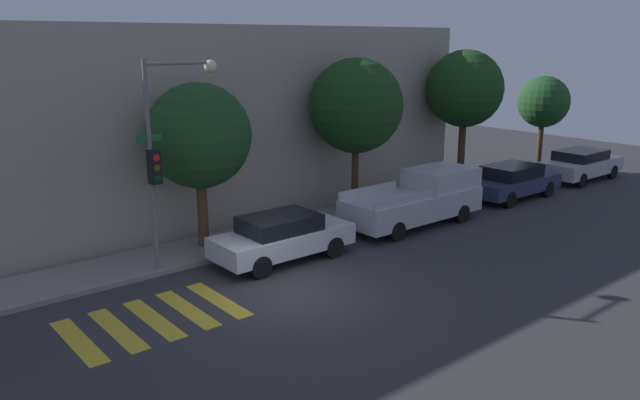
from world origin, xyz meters
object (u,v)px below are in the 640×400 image
sedan_near_corner (282,237)px  sedan_far_end (581,164)px  sedan_middle (512,181)px  traffic_light_pole (166,141)px  tree_behind_truck (543,102)px  pickup_truck (419,198)px  tree_far_end (465,89)px  tree_near_corner (199,136)px  tree_midblock (356,106)px

sedan_near_corner → sedan_far_end: size_ratio=0.93×
sedan_middle → sedan_far_end: sedan_far_end is taller
traffic_light_pole → tree_behind_truck: 20.13m
pickup_truck → sedan_middle: pickup_truck is taller
traffic_light_pole → pickup_truck: 9.28m
tree_far_end → traffic_light_pole: bearing=-175.7°
sedan_near_corner → pickup_truck: size_ratio=0.79×
traffic_light_pole → tree_near_corner: (1.55, 1.06, -0.15)m
pickup_truck → traffic_light_pole: bearing=171.7°
traffic_light_pole → tree_far_end: tree_far_end is taller
sedan_near_corner → tree_far_end: tree_far_end is taller
sedan_far_end → sedan_near_corner: bearing=180.0°
sedan_near_corner → tree_far_end: size_ratio=0.71×
pickup_truck → sedan_middle: size_ratio=1.22×
traffic_light_pole → tree_midblock: size_ratio=1.02×
tree_far_end → sedan_near_corner: bearing=-168.2°
pickup_truck → tree_far_end: 6.66m
traffic_light_pole → pickup_truck: traffic_light_pole is taller
pickup_truck → tree_behind_truck: bearing=11.6°
sedan_far_end → tree_midblock: 12.61m
tree_far_end → pickup_truck: bearing=-156.0°
sedan_near_corner → tree_midblock: 6.43m
tree_far_end → tree_midblock: bearing=180.0°
pickup_truck → tree_far_end: tree_far_end is taller
tree_far_end → tree_behind_truck: size_ratio=1.28×
pickup_truck → sedan_near_corner: bearing=180.0°
traffic_light_pole → tree_near_corner: traffic_light_pole is taller
tree_near_corner → tree_far_end: bearing=0.0°
traffic_light_pole → tree_near_corner: size_ratio=1.14×
tree_midblock → tree_behind_truck: bearing=0.0°
tree_near_corner → tree_far_end: 12.49m
tree_near_corner → tree_far_end: (12.46, 0.00, 0.76)m
sedan_middle → tree_far_end: size_ratio=0.74×
traffic_light_pole → sedan_far_end: size_ratio=1.29×
traffic_light_pole → tree_midblock: (7.86, 1.06, 0.32)m
sedan_near_corner → tree_near_corner: 3.86m
sedan_middle → tree_behind_truck: size_ratio=0.95×
tree_near_corner → tree_midblock: 6.33m
sedan_far_end → tree_far_end: size_ratio=0.76×
traffic_light_pole → tree_behind_truck: size_ratio=1.26×
tree_far_end → tree_behind_truck: 6.16m
sedan_far_end → tree_near_corner: 18.63m
traffic_light_pole → tree_far_end: bearing=4.3°
pickup_truck → tree_behind_truck: 11.83m
sedan_near_corner → tree_midblock: size_ratio=0.74×
sedan_middle → tree_behind_truck: bearing=22.3°
traffic_light_pole → pickup_truck: (8.76, -1.27, -2.76)m
sedan_near_corner → sedan_middle: (11.57, -0.00, 0.00)m
pickup_truck → tree_near_corner: bearing=162.1°
sedan_middle → tree_far_end: (-0.39, 2.34, 3.56)m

